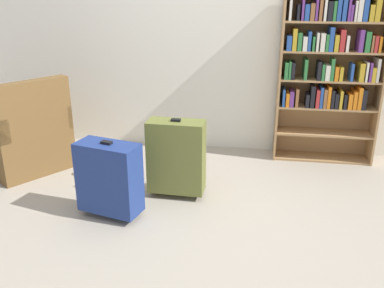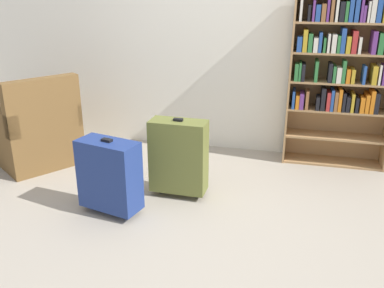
# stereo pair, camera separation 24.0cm
# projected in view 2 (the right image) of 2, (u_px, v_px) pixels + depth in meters

# --- Properties ---
(ground_plane) EXTENTS (10.00, 10.00, 0.00)m
(ground_plane) POSITION_uv_depth(u_px,v_px,m) (198.00, 229.00, 3.09)
(ground_plane) COLOR #9E9384
(back_wall) EXTENTS (5.71, 0.10, 2.60)m
(back_wall) POSITION_uv_depth(u_px,v_px,m) (237.00, 26.00, 4.23)
(back_wall) COLOR silver
(back_wall) RESTS_ON ground
(bookshelf) EXTENTS (0.97, 0.28, 1.63)m
(bookshelf) POSITION_uv_depth(u_px,v_px,m) (342.00, 70.00, 3.95)
(bookshelf) COLOR #A87F51
(bookshelf) RESTS_ON ground
(armchair) EXTENTS (0.98, 0.98, 0.90)m
(armchair) POSITION_uv_depth(u_px,v_px,m) (37.00, 133.00, 4.15)
(armchair) COLOR brown
(armchair) RESTS_ON ground
(mug) EXTENTS (0.12, 0.08, 0.10)m
(mug) POSITION_uv_depth(u_px,v_px,m) (93.00, 167.00, 4.03)
(mug) COLOR white
(mug) RESTS_ON ground
(suitcase_navy_blue) EXTENTS (0.51, 0.33, 0.61)m
(suitcase_navy_blue) POSITION_uv_depth(u_px,v_px,m) (109.00, 175.00, 3.22)
(suitcase_navy_blue) COLOR navy
(suitcase_navy_blue) RESTS_ON ground
(suitcase_olive) EXTENTS (0.47, 0.22, 0.68)m
(suitcase_olive) POSITION_uv_depth(u_px,v_px,m) (179.00, 156.00, 3.48)
(suitcase_olive) COLOR brown
(suitcase_olive) RESTS_ON ground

